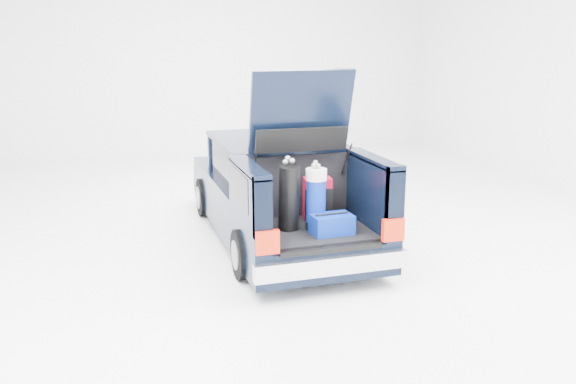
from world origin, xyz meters
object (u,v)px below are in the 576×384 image
object	(u,v)px
red_suitcase	(318,199)
black_golf_bag	(289,198)
blue_duffel	(332,224)
blue_golf_bag	(316,199)
car	(276,191)

from	to	relation	value
red_suitcase	black_golf_bag	size ratio (longest dim) A/B	0.63
blue_duffel	blue_golf_bag	bearing A→B (deg)	117.80
black_golf_bag	blue_golf_bag	world-z (taller)	black_golf_bag
black_golf_bag	blue_duffel	distance (m)	0.59
blue_golf_bag	car	bearing A→B (deg)	86.28
red_suitcase	blue_golf_bag	size ratio (longest dim) A/B	0.67
red_suitcase	black_golf_bag	bearing A→B (deg)	-137.28
red_suitcase	black_golf_bag	world-z (taller)	black_golf_bag
car	blue_duffel	xyz separation A→B (m)	(0.16, -1.84, 0.04)
car	blue_duffel	distance (m)	1.85
black_golf_bag	blue_duffel	xyz separation A→B (m)	(0.44, -0.27, -0.29)
black_golf_bag	blue_duffel	size ratio (longest dim) A/B	1.82
black_golf_bag	blue_duffel	bearing A→B (deg)	-24.23
car	black_golf_bag	xyz separation A→B (m)	(-0.29, -1.57, 0.33)
car	blue_golf_bag	xyz separation A→B (m)	(0.03, -1.63, 0.31)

